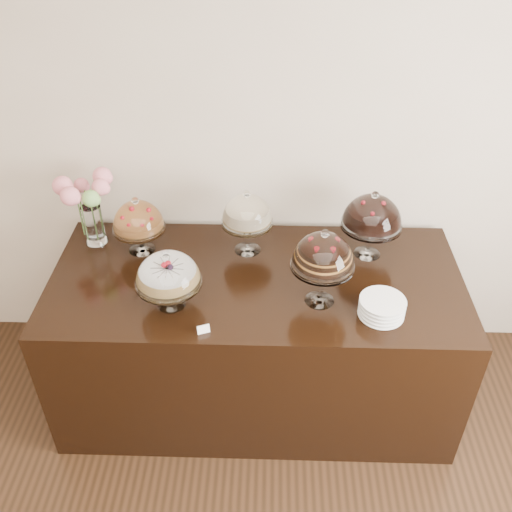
{
  "coord_description": "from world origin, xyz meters",
  "views": [
    {
      "loc": [
        -0.01,
        0.1,
        2.81
      ],
      "look_at": [
        -0.08,
        2.4,
        1.08
      ],
      "focal_mm": 40.0,
      "sensor_mm": 36.0,
      "label": 1
    }
  ],
  "objects_px": {
    "cake_stand_sugar_sponge": "(168,272)",
    "cake_stand_dark_choco": "(373,214)",
    "cake_stand_choco_layer": "(323,254)",
    "plate_stack": "(382,308)",
    "flower_vase": "(87,200)",
    "cake_stand_cheesecake": "(247,213)",
    "cake_stand_fruit_tart": "(138,219)",
    "display_counter": "(256,338)"
  },
  "relations": [
    {
      "from": "cake_stand_fruit_tart",
      "to": "display_counter",
      "type": "bearing_deg",
      "value": -19.55
    },
    {
      "from": "display_counter",
      "to": "cake_stand_dark_choco",
      "type": "relative_size",
      "value": 5.47
    },
    {
      "from": "cake_stand_choco_layer",
      "to": "cake_stand_sugar_sponge",
      "type": "bearing_deg",
      "value": -176.43
    },
    {
      "from": "flower_vase",
      "to": "plate_stack",
      "type": "relative_size",
      "value": 1.94
    },
    {
      "from": "cake_stand_cheesecake",
      "to": "flower_vase",
      "type": "relative_size",
      "value": 0.91
    },
    {
      "from": "cake_stand_fruit_tart",
      "to": "flower_vase",
      "type": "height_order",
      "value": "flower_vase"
    },
    {
      "from": "cake_stand_sugar_sponge",
      "to": "flower_vase",
      "type": "relative_size",
      "value": 0.78
    },
    {
      "from": "cake_stand_sugar_sponge",
      "to": "cake_stand_fruit_tart",
      "type": "distance_m",
      "value": 0.51
    },
    {
      "from": "cake_stand_choco_layer",
      "to": "cake_stand_cheesecake",
      "type": "bearing_deg",
      "value": 131.95
    },
    {
      "from": "cake_stand_choco_layer",
      "to": "cake_stand_fruit_tart",
      "type": "height_order",
      "value": "cake_stand_choco_layer"
    },
    {
      "from": "cake_stand_sugar_sponge",
      "to": "cake_stand_dark_choco",
      "type": "bearing_deg",
      "value": 23.63
    },
    {
      "from": "display_counter",
      "to": "cake_stand_choco_layer",
      "type": "height_order",
      "value": "cake_stand_choco_layer"
    },
    {
      "from": "cake_stand_dark_choco",
      "to": "plate_stack",
      "type": "xyz_separation_m",
      "value": [
        0.0,
        -0.51,
        -0.21
      ]
    },
    {
      "from": "cake_stand_choco_layer",
      "to": "flower_vase",
      "type": "distance_m",
      "value": 1.36
    },
    {
      "from": "display_counter",
      "to": "flower_vase",
      "type": "relative_size",
      "value": 5.18
    },
    {
      "from": "display_counter",
      "to": "flower_vase",
      "type": "bearing_deg",
      "value": 161.9
    },
    {
      "from": "flower_vase",
      "to": "cake_stand_fruit_tart",
      "type": "bearing_deg",
      "value": -14.73
    },
    {
      "from": "cake_stand_dark_choco",
      "to": "cake_stand_fruit_tart",
      "type": "relative_size",
      "value": 1.17
    },
    {
      "from": "cake_stand_choco_layer",
      "to": "cake_stand_cheesecake",
      "type": "relative_size",
      "value": 1.12
    },
    {
      "from": "plate_stack",
      "to": "flower_vase",
      "type": "bearing_deg",
      "value": 159.56
    },
    {
      "from": "display_counter",
      "to": "plate_stack",
      "type": "xyz_separation_m",
      "value": [
        0.62,
        -0.27,
        0.5
      ]
    },
    {
      "from": "cake_stand_cheesecake",
      "to": "cake_stand_fruit_tart",
      "type": "xyz_separation_m",
      "value": [
        -0.6,
        -0.02,
        -0.04
      ]
    },
    {
      "from": "cake_stand_sugar_sponge",
      "to": "plate_stack",
      "type": "height_order",
      "value": "cake_stand_sugar_sponge"
    },
    {
      "from": "cake_stand_sugar_sponge",
      "to": "cake_stand_cheesecake",
      "type": "height_order",
      "value": "cake_stand_cheesecake"
    },
    {
      "from": "cake_stand_cheesecake",
      "to": "plate_stack",
      "type": "bearing_deg",
      "value": -37.73
    },
    {
      "from": "plate_stack",
      "to": "cake_stand_dark_choco",
      "type": "bearing_deg",
      "value": 90.48
    },
    {
      "from": "display_counter",
      "to": "flower_vase",
      "type": "xyz_separation_m",
      "value": [
        -0.94,
        0.31,
        0.72
      ]
    },
    {
      "from": "cake_stand_sugar_sponge",
      "to": "cake_stand_dark_choco",
      "type": "height_order",
      "value": "cake_stand_dark_choco"
    },
    {
      "from": "display_counter",
      "to": "cake_stand_choco_layer",
      "type": "xyz_separation_m",
      "value": [
        0.32,
        -0.18,
        0.74
      ]
    },
    {
      "from": "cake_stand_sugar_sponge",
      "to": "flower_vase",
      "type": "height_order",
      "value": "flower_vase"
    },
    {
      "from": "plate_stack",
      "to": "cake_stand_fruit_tart",
      "type": "bearing_deg",
      "value": 158.31
    },
    {
      "from": "cake_stand_choco_layer",
      "to": "cake_stand_cheesecake",
      "type": "xyz_separation_m",
      "value": [
        -0.38,
        0.42,
        -0.05
      ]
    },
    {
      "from": "cake_stand_choco_layer",
      "to": "cake_stand_dark_choco",
      "type": "bearing_deg",
      "value": 54.44
    },
    {
      "from": "cake_stand_dark_choco",
      "to": "cake_stand_choco_layer",
      "type": "bearing_deg",
      "value": -125.56
    },
    {
      "from": "display_counter",
      "to": "plate_stack",
      "type": "height_order",
      "value": "plate_stack"
    },
    {
      "from": "cake_stand_cheesecake",
      "to": "cake_stand_fruit_tart",
      "type": "distance_m",
      "value": 0.6
    },
    {
      "from": "cake_stand_cheesecake",
      "to": "cake_stand_sugar_sponge",
      "type": "bearing_deg",
      "value": -127.67
    },
    {
      "from": "cake_stand_fruit_tart",
      "to": "plate_stack",
      "type": "xyz_separation_m",
      "value": [
        1.28,
        -0.51,
        -0.16
      ]
    },
    {
      "from": "display_counter",
      "to": "cake_stand_dark_choco",
      "type": "bearing_deg",
      "value": 20.65
    },
    {
      "from": "cake_stand_sugar_sponge",
      "to": "cake_stand_cheesecake",
      "type": "distance_m",
      "value": 0.6
    },
    {
      "from": "display_counter",
      "to": "cake_stand_cheesecake",
      "type": "bearing_deg",
      "value": 102.95
    },
    {
      "from": "cake_stand_choco_layer",
      "to": "plate_stack",
      "type": "height_order",
      "value": "cake_stand_choco_layer"
    }
  ]
}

